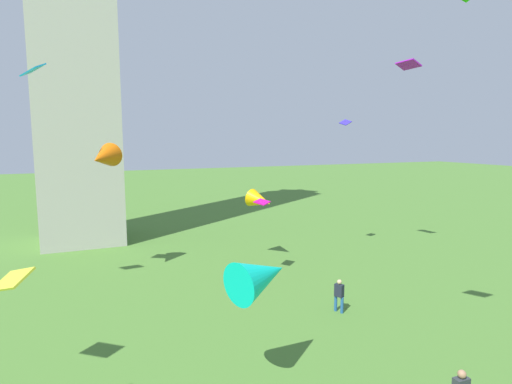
% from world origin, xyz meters
% --- Properties ---
extents(person_4, '(0.40, 0.50, 1.68)m').
position_xyz_m(person_4, '(5.11, 20.19, 0.95)').
color(person_4, '#235693').
rests_on(person_4, ground_plane).
extents(kite_flying_0, '(1.12, 1.27, 0.64)m').
position_xyz_m(kite_flying_0, '(-8.23, 15.39, 5.11)').
color(kite_flying_0, gold).
extents(kite_flying_1, '(2.00, 2.34, 1.57)m').
position_xyz_m(kite_flying_1, '(5.19, 30.02, 4.29)').
color(kite_flying_1, '#EFAB08').
extents(kite_flying_3, '(1.29, 1.26, 0.28)m').
position_xyz_m(kite_flying_3, '(3.79, 26.65, 4.76)').
color(kite_flying_3, '#D80B95').
extents(kite_flying_5, '(2.42, 2.69, 1.74)m').
position_xyz_m(kite_flying_5, '(-5.14, 30.09, 7.52)').
color(kite_flying_5, '#D45C08').
extents(kite_flying_6, '(2.65, 2.23, 1.66)m').
position_xyz_m(kite_flying_6, '(-0.90, 16.31, 3.92)').
color(kite_flying_6, '#07C9B2').
extents(kite_flying_7, '(1.02, 0.81, 0.50)m').
position_xyz_m(kite_flying_7, '(11.67, 29.22, 9.83)').
color(kite_flying_7, '#3629BD').
extents(kite_flying_8, '(1.35, 1.46, 0.77)m').
position_xyz_m(kite_flying_8, '(-8.47, 28.88, 12.25)').
color(kite_flying_8, '#17A1EE').
extents(kite_flying_9, '(1.21, 1.62, 0.55)m').
position_xyz_m(kite_flying_9, '(14.97, 26.65, 13.77)').
color(kite_flying_9, purple).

